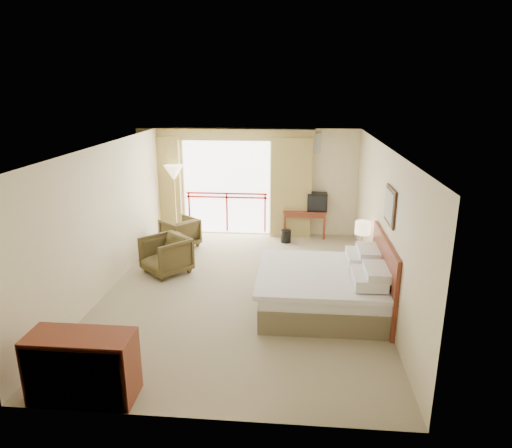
# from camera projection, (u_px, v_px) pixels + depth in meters

# --- Properties ---
(floor) EXTENTS (7.00, 7.00, 0.00)m
(floor) POSITION_uv_depth(u_px,v_px,m) (242.00, 290.00, 8.60)
(floor) COLOR gray
(floor) RESTS_ON ground
(ceiling) EXTENTS (7.00, 7.00, 0.00)m
(ceiling) POSITION_uv_depth(u_px,v_px,m) (241.00, 146.00, 7.82)
(ceiling) COLOR white
(ceiling) RESTS_ON wall_back
(wall_back) EXTENTS (5.00, 0.00, 5.00)m
(wall_back) POSITION_uv_depth(u_px,v_px,m) (258.00, 182.00, 11.55)
(wall_back) COLOR beige
(wall_back) RESTS_ON ground
(wall_front) EXTENTS (5.00, 0.00, 5.00)m
(wall_front) POSITION_uv_depth(u_px,v_px,m) (202.00, 314.00, 4.88)
(wall_front) COLOR beige
(wall_front) RESTS_ON ground
(wall_left) EXTENTS (0.00, 7.00, 7.00)m
(wall_left) POSITION_uv_depth(u_px,v_px,m) (107.00, 218.00, 8.42)
(wall_left) COLOR beige
(wall_left) RESTS_ON ground
(wall_right) EXTENTS (0.00, 7.00, 7.00)m
(wall_right) POSITION_uv_depth(u_px,v_px,m) (383.00, 225.00, 8.00)
(wall_right) COLOR beige
(wall_right) RESTS_ON ground
(balcony_door) EXTENTS (2.40, 0.00, 2.40)m
(balcony_door) POSITION_uv_depth(u_px,v_px,m) (227.00, 188.00, 11.64)
(balcony_door) COLOR white
(balcony_door) RESTS_ON wall_back
(balcony_railing) EXTENTS (2.09, 0.03, 1.02)m
(balcony_railing) POSITION_uv_depth(u_px,v_px,m) (227.00, 202.00, 11.73)
(balcony_railing) COLOR #B1160F
(balcony_railing) RESTS_ON wall_back
(curtain_left) EXTENTS (1.00, 0.26, 2.50)m
(curtain_left) POSITION_uv_depth(u_px,v_px,m) (162.00, 185.00, 11.64)
(curtain_left) COLOR olive
(curtain_left) RESTS_ON wall_back
(curtain_right) EXTENTS (1.00, 0.26, 2.50)m
(curtain_right) POSITION_uv_depth(u_px,v_px,m) (291.00, 188.00, 11.36)
(curtain_right) COLOR olive
(curtain_right) RESTS_ON wall_back
(valance) EXTENTS (4.40, 0.22, 0.28)m
(valance) POSITION_uv_depth(u_px,v_px,m) (225.00, 134.00, 11.15)
(valance) COLOR olive
(valance) RESTS_ON wall_back
(hvac_vent) EXTENTS (0.50, 0.04, 0.50)m
(hvac_vent) POSITION_uv_depth(u_px,v_px,m) (311.00, 143.00, 11.12)
(hvac_vent) COLOR silver
(hvac_vent) RESTS_ON wall_back
(bed) EXTENTS (2.13, 2.06, 0.97)m
(bed) POSITION_uv_depth(u_px,v_px,m) (325.00, 288.00, 7.80)
(bed) COLOR brown
(bed) RESTS_ON floor
(headboard) EXTENTS (0.06, 2.10, 1.30)m
(headboard) POSITION_uv_depth(u_px,v_px,m) (383.00, 275.00, 7.63)
(headboard) COLOR maroon
(headboard) RESTS_ON wall_right
(framed_art) EXTENTS (0.04, 0.72, 0.60)m
(framed_art) POSITION_uv_depth(u_px,v_px,m) (390.00, 206.00, 7.28)
(framed_art) COLOR black
(framed_art) RESTS_ON wall_right
(nightstand) EXTENTS (0.40, 0.48, 0.57)m
(nightstand) POSITION_uv_depth(u_px,v_px,m) (361.00, 263.00, 9.16)
(nightstand) COLOR maroon
(nightstand) RESTS_ON floor
(table_lamp) EXTENTS (0.31, 0.31, 0.54)m
(table_lamp) POSITION_uv_depth(u_px,v_px,m) (363.00, 228.00, 9.01)
(table_lamp) COLOR tan
(table_lamp) RESTS_ON nightstand
(phone) EXTENTS (0.23, 0.20, 0.08)m
(phone) POSITION_uv_depth(u_px,v_px,m) (360.00, 250.00, 8.93)
(phone) COLOR black
(phone) RESTS_ON nightstand
(desk) EXTENTS (1.07, 0.52, 0.70)m
(desk) POSITION_uv_depth(u_px,v_px,m) (305.00, 215.00, 11.58)
(desk) COLOR maroon
(desk) RESTS_ON floor
(tv) EXTENTS (0.49, 0.39, 0.45)m
(tv) POSITION_uv_depth(u_px,v_px,m) (317.00, 202.00, 11.39)
(tv) COLOR black
(tv) RESTS_ON desk
(coffee_maker) EXTENTS (0.12, 0.12, 0.26)m
(coffee_maker) POSITION_uv_depth(u_px,v_px,m) (291.00, 205.00, 11.48)
(coffee_maker) COLOR black
(coffee_maker) RESTS_ON desk
(cup) EXTENTS (0.07, 0.07, 0.10)m
(cup) POSITION_uv_depth(u_px,v_px,m) (297.00, 208.00, 11.44)
(cup) COLOR white
(cup) RESTS_ON desk
(wastebasket) EXTENTS (0.26, 0.26, 0.31)m
(wastebasket) POSITION_uv_depth(u_px,v_px,m) (286.00, 236.00, 11.18)
(wastebasket) COLOR black
(wastebasket) RESTS_ON floor
(armchair_far) EXTENTS (1.05, 1.05, 0.69)m
(armchair_far) POSITION_uv_depth(u_px,v_px,m) (181.00, 246.00, 10.96)
(armchair_far) COLOR #40351C
(armchair_far) RESTS_ON floor
(armchair_near) EXTENTS (1.17, 1.18, 0.77)m
(armchair_near) POSITION_uv_depth(u_px,v_px,m) (167.00, 272.00, 9.41)
(armchair_near) COLOR #40351C
(armchair_near) RESTS_ON floor
(side_table) EXTENTS (0.54, 0.54, 0.59)m
(side_table) POSITION_uv_depth(u_px,v_px,m) (170.00, 243.00, 9.94)
(side_table) COLOR black
(side_table) RESTS_ON floor
(book) EXTENTS (0.23, 0.25, 0.02)m
(book) POSITION_uv_depth(u_px,v_px,m) (169.00, 235.00, 9.88)
(book) COLOR white
(book) RESTS_ON side_table
(floor_lamp) EXTENTS (0.47, 0.47, 1.83)m
(floor_lamp) POSITION_uv_depth(u_px,v_px,m) (174.00, 176.00, 11.23)
(floor_lamp) COLOR tan
(floor_lamp) RESTS_ON floor
(dresser) EXTENTS (1.28, 0.54, 0.85)m
(dresser) POSITION_uv_depth(u_px,v_px,m) (82.00, 367.00, 5.53)
(dresser) COLOR maroon
(dresser) RESTS_ON floor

